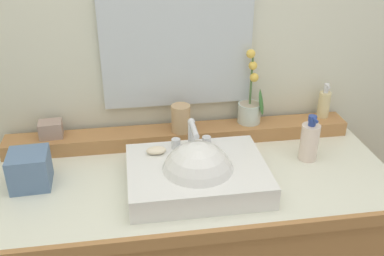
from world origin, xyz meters
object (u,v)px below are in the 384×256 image
object	(u,v)px
potted_plant	(250,105)
lotion_bottle	(309,141)
soap_bar	(156,150)
trinket_box	(51,129)
tumbler_cup	(182,118)
tissue_box	(30,169)
soap_dispenser	(324,104)
sink_basin	(197,176)

from	to	relation	value
potted_plant	lotion_bottle	xyz separation A→B (m)	(0.17, -0.22, -0.06)
soap_bar	lotion_bottle	bearing A→B (deg)	0.85
trinket_box	lotion_bottle	size ratio (longest dim) A/B	0.48
tumbler_cup	lotion_bottle	world-z (taller)	lotion_bottle
soap_bar	potted_plant	world-z (taller)	potted_plant
soap_bar	tissue_box	size ratio (longest dim) A/B	0.54
soap_bar	lotion_bottle	size ratio (longest dim) A/B	0.39
soap_bar	trinket_box	xyz separation A→B (m)	(-0.38, 0.22, -0.00)
soap_dispenser	tumbler_cup	world-z (taller)	soap_dispenser
potted_plant	trinket_box	xyz separation A→B (m)	(-0.78, -0.01, -0.04)
soap_dispenser	lotion_bottle	size ratio (longest dim) A/B	0.82
soap_bar	tumbler_cup	distance (m)	0.23
lotion_bottle	soap_dispenser	bearing A→B (deg)	56.38
tumbler_cup	lotion_bottle	distance (m)	0.49
soap_dispenser	trinket_box	world-z (taller)	soap_dispenser
trinket_box	lotion_bottle	distance (m)	0.97
soap_dispenser	tumbler_cup	bearing A→B (deg)	-176.22
potted_plant	trinket_box	world-z (taller)	potted_plant
sink_basin	tumbler_cup	size ratio (longest dim) A/B	4.25
lotion_bottle	tissue_box	bearing A→B (deg)	-178.94
sink_basin	trinket_box	size ratio (longest dim) A/B	5.38
trinket_box	tumbler_cup	bearing A→B (deg)	-6.94
tissue_box	lotion_bottle	bearing A→B (deg)	1.06
tissue_box	soap_dispenser	bearing A→B (deg)	12.01
soap_bar	soap_dispenser	xyz separation A→B (m)	(0.71, 0.23, 0.03)
sink_basin	soap_bar	world-z (taller)	sink_basin
sink_basin	lotion_bottle	xyz separation A→B (m)	(0.44, 0.11, 0.03)
potted_plant	tissue_box	bearing A→B (deg)	-163.77
potted_plant	lotion_bottle	bearing A→B (deg)	-52.99
trinket_box	soap_dispenser	bearing A→B (deg)	-2.97
potted_plant	soap_dispenser	size ratio (longest dim) A/B	2.09
potted_plant	lotion_bottle	distance (m)	0.28
tumbler_cup	trinket_box	xyz separation A→B (m)	(-0.50, 0.03, -0.02)
trinket_box	lotion_bottle	bearing A→B (deg)	-16.22
soap_dispenser	tissue_box	distance (m)	1.17
lotion_bottle	tissue_box	size ratio (longest dim) A/B	1.37
sink_basin	lotion_bottle	bearing A→B (deg)	14.69
soap_bar	tumbler_cup	xyz separation A→B (m)	(0.12, 0.19, 0.02)
trinket_box	tissue_box	bearing A→B (deg)	-103.84
tumbler_cup	lotion_bottle	size ratio (longest dim) A/B	0.61
sink_basin	potted_plant	distance (m)	0.44
tumbler_cup	lotion_bottle	xyz separation A→B (m)	(0.45, -0.18, -0.04)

